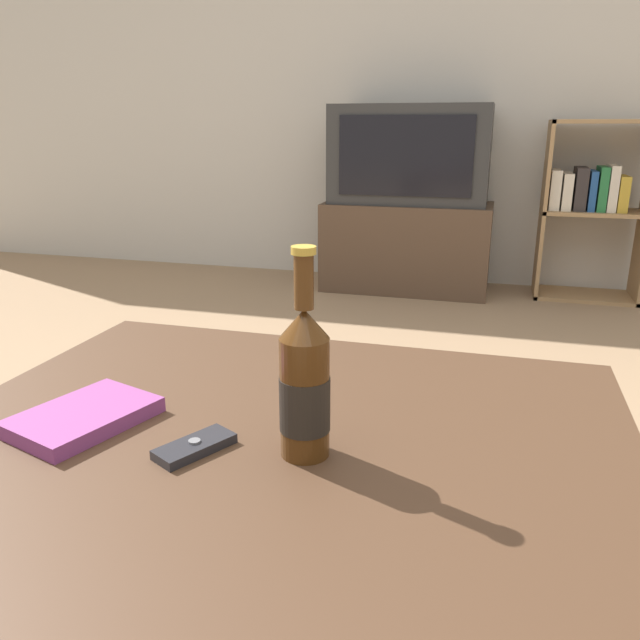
{
  "coord_description": "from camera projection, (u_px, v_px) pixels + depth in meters",
  "views": [
    {
      "loc": [
        0.3,
        -0.78,
        0.91
      ],
      "look_at": [
        -0.0,
        0.26,
        0.57
      ],
      "focal_mm": 35.0,
      "sensor_mm": 36.0,
      "label": 1
    }
  ],
  "objects": [
    {
      "name": "tv_stand",
      "position": [
        406.0,
        246.0,
        3.55
      ],
      "size": [
        0.92,
        0.44,
        0.49
      ],
      "color": "#4C3828",
      "rests_on": "ground_plane"
    },
    {
      "name": "bookshelf",
      "position": [
        591.0,
        203.0,
        3.29
      ],
      "size": [
        0.53,
        0.3,
        0.93
      ],
      "color": "#99754C",
      "rests_on": "ground_plane"
    },
    {
      "name": "table_book",
      "position": [
        84.0,
        417.0,
        0.95
      ],
      "size": [
        0.2,
        0.23,
        0.02
      ],
      "rotation": [
        0.0,
        0.0,
        -0.31
      ],
      "color": "#7F3875",
      "rests_on": "coffee_table"
    },
    {
      "name": "cell_phone",
      "position": [
        195.0,
        446.0,
        0.88
      ],
      "size": [
        0.1,
        0.12,
        0.02
      ],
      "rotation": [
        0.0,
        0.0,
        -0.49
      ],
      "color": "#232328",
      "rests_on": "coffee_table"
    },
    {
      "name": "beer_bottle",
      "position": [
        305.0,
        385.0,
        0.84
      ],
      "size": [
        0.07,
        0.07,
        0.29
      ],
      "color": "#47280F",
      "rests_on": "coffee_table"
    },
    {
      "name": "back_wall",
      "position": [
        456.0,
        51.0,
        3.45
      ],
      "size": [
        8.0,
        0.05,
        2.6
      ],
      "color": "beige",
      "rests_on": "ground_plane"
    },
    {
      "name": "coffee_table",
      "position": [
        273.0,
        472.0,
        0.94
      ],
      "size": [
        1.05,
        0.87,
        0.47
      ],
      "color": "#422B1C",
      "rests_on": "ground_plane"
    },
    {
      "name": "television",
      "position": [
        410.0,
        155.0,
        3.39
      ],
      "size": [
        0.85,
        0.39,
        0.52
      ],
      "color": "#2D2D2D",
      "rests_on": "tv_stand"
    }
  ]
}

